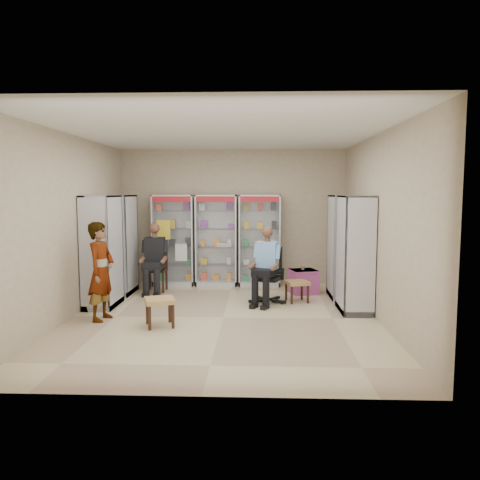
{
  "coord_description": "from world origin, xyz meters",
  "views": [
    {
      "loc": [
        0.56,
        -7.52,
        2.06
      ],
      "look_at": [
        0.25,
        0.7,
        1.22
      ],
      "focal_mm": 35.0,
      "sensor_mm": 36.0,
      "label": 1
    }
  ],
  "objects_px": {
    "cabinet_back_left": "(174,240)",
    "seated_shopkeeper": "(268,268)",
    "pink_trunk": "(303,282)",
    "wooden_chair": "(156,269)",
    "cabinet_right_far": "(343,247)",
    "woven_stool_b": "(160,312)",
    "cabinet_left_near": "(102,251)",
    "office_chair": "(267,275)",
    "cabinet_left_far": "(120,245)",
    "cabinet_back_right": "(259,240)",
    "woven_stool_a": "(297,291)",
    "cabinet_back_mid": "(217,240)",
    "standing_man": "(101,271)",
    "cabinet_right_near": "(355,254)"
  },
  "relations": [
    {
      "from": "cabinet_back_mid",
      "to": "cabinet_left_far",
      "type": "relative_size",
      "value": 1.0
    },
    {
      "from": "cabinet_left_far",
      "to": "woven_stool_b",
      "type": "relative_size",
      "value": 4.58
    },
    {
      "from": "woven_stool_b",
      "to": "standing_man",
      "type": "height_order",
      "value": "standing_man"
    },
    {
      "from": "woven_stool_a",
      "to": "cabinet_back_right",
      "type": "bearing_deg",
      "value": 114.05
    },
    {
      "from": "cabinet_back_mid",
      "to": "woven_stool_a",
      "type": "bearing_deg",
      "value": -43.61
    },
    {
      "from": "cabinet_back_right",
      "to": "wooden_chair",
      "type": "height_order",
      "value": "cabinet_back_right"
    },
    {
      "from": "seated_shopkeeper",
      "to": "standing_man",
      "type": "distance_m",
      "value": 2.96
    },
    {
      "from": "seated_shopkeeper",
      "to": "woven_stool_b",
      "type": "height_order",
      "value": "seated_shopkeeper"
    },
    {
      "from": "cabinet_right_far",
      "to": "woven_stool_b",
      "type": "distance_m",
      "value": 3.9
    },
    {
      "from": "cabinet_right_far",
      "to": "standing_man",
      "type": "distance_m",
      "value": 4.56
    },
    {
      "from": "wooden_chair",
      "to": "standing_man",
      "type": "height_order",
      "value": "standing_man"
    },
    {
      "from": "pink_trunk",
      "to": "wooden_chair",
      "type": "bearing_deg",
      "value": 178.36
    },
    {
      "from": "cabinet_back_mid",
      "to": "seated_shopkeeper",
      "type": "relative_size",
      "value": 1.49
    },
    {
      "from": "office_chair",
      "to": "pink_trunk",
      "type": "xyz_separation_m",
      "value": [
        0.75,
        0.85,
        -0.28
      ]
    },
    {
      "from": "cabinet_left_near",
      "to": "office_chair",
      "type": "relative_size",
      "value": 1.9
    },
    {
      "from": "cabinet_right_far",
      "to": "wooden_chair",
      "type": "height_order",
      "value": "cabinet_right_far"
    },
    {
      "from": "cabinet_back_right",
      "to": "pink_trunk",
      "type": "xyz_separation_m",
      "value": [
        0.89,
        -0.82,
        -0.76
      ]
    },
    {
      "from": "cabinet_back_mid",
      "to": "cabinet_back_right",
      "type": "height_order",
      "value": "same"
    },
    {
      "from": "cabinet_left_far",
      "to": "cabinet_back_right",
      "type": "bearing_deg",
      "value": 108.19
    },
    {
      "from": "cabinet_right_far",
      "to": "woven_stool_b",
      "type": "xyz_separation_m",
      "value": [
        -3.17,
        -2.14,
        -0.78
      ]
    },
    {
      "from": "pink_trunk",
      "to": "cabinet_right_far",
      "type": "bearing_deg",
      "value": -23.04
    },
    {
      "from": "woven_stool_a",
      "to": "wooden_chair",
      "type": "bearing_deg",
      "value": 163.51
    },
    {
      "from": "cabinet_back_left",
      "to": "seated_shopkeeper",
      "type": "height_order",
      "value": "cabinet_back_left"
    },
    {
      "from": "cabinet_back_right",
      "to": "cabinet_left_near",
      "type": "relative_size",
      "value": 1.0
    },
    {
      "from": "cabinet_right_far",
      "to": "seated_shopkeeper",
      "type": "xyz_separation_m",
      "value": [
        -1.49,
        -0.58,
        -0.33
      ]
    },
    {
      "from": "cabinet_left_near",
      "to": "pink_trunk",
      "type": "distance_m",
      "value": 3.99
    },
    {
      "from": "cabinet_left_far",
      "to": "cabinet_left_near",
      "type": "xyz_separation_m",
      "value": [
        0.0,
        -1.1,
        0.0
      ]
    },
    {
      "from": "cabinet_back_left",
      "to": "pink_trunk",
      "type": "bearing_deg",
      "value": -16.3
    },
    {
      "from": "cabinet_left_far",
      "to": "standing_man",
      "type": "xyz_separation_m",
      "value": [
        0.28,
        -2.01,
        -0.21
      ]
    },
    {
      "from": "cabinet_back_left",
      "to": "cabinet_back_mid",
      "type": "bearing_deg",
      "value": 0.0
    },
    {
      "from": "pink_trunk",
      "to": "standing_man",
      "type": "bearing_deg",
      "value": -148.33
    },
    {
      "from": "cabinet_back_right",
      "to": "cabinet_right_far",
      "type": "relative_size",
      "value": 1.0
    },
    {
      "from": "woven_stool_b",
      "to": "standing_man",
      "type": "relative_size",
      "value": 0.28
    },
    {
      "from": "cabinet_right_near",
      "to": "wooden_chair",
      "type": "height_order",
      "value": "cabinet_right_near"
    },
    {
      "from": "cabinet_right_near",
      "to": "office_chair",
      "type": "bearing_deg",
      "value": 69.07
    },
    {
      "from": "office_chair",
      "to": "seated_shopkeeper",
      "type": "distance_m",
      "value": 0.15
    },
    {
      "from": "cabinet_right_near",
      "to": "office_chair",
      "type": "height_order",
      "value": "cabinet_right_near"
    },
    {
      "from": "cabinet_left_far",
      "to": "standing_man",
      "type": "height_order",
      "value": "cabinet_left_far"
    },
    {
      "from": "wooden_chair",
      "to": "woven_stool_a",
      "type": "bearing_deg",
      "value": -16.49
    },
    {
      "from": "cabinet_right_far",
      "to": "cabinet_left_near",
      "type": "xyz_separation_m",
      "value": [
        -4.46,
        -0.9,
        0.0
      ]
    },
    {
      "from": "pink_trunk",
      "to": "woven_stool_a",
      "type": "xyz_separation_m",
      "value": [
        -0.19,
        -0.76,
        -0.04
      ]
    },
    {
      "from": "pink_trunk",
      "to": "woven_stool_a",
      "type": "bearing_deg",
      "value": -104.21
    },
    {
      "from": "woven_stool_a",
      "to": "woven_stool_b",
      "type": "xyz_separation_m",
      "value": [
        -2.24,
        -1.69,
        0.02
      ]
    },
    {
      "from": "seated_shopkeeper",
      "to": "standing_man",
      "type": "xyz_separation_m",
      "value": [
        -2.69,
        -1.23,
        0.13
      ]
    },
    {
      "from": "cabinet_right_near",
      "to": "standing_man",
      "type": "relative_size",
      "value": 1.26
    },
    {
      "from": "cabinet_back_left",
      "to": "cabinet_back_mid",
      "type": "height_order",
      "value": "same"
    },
    {
      "from": "cabinet_right_near",
      "to": "cabinet_left_near",
      "type": "distance_m",
      "value": 4.46
    },
    {
      "from": "cabinet_back_left",
      "to": "cabinet_right_far",
      "type": "relative_size",
      "value": 1.0
    },
    {
      "from": "wooden_chair",
      "to": "office_chair",
      "type": "distance_m",
      "value": 2.48
    },
    {
      "from": "cabinet_back_left",
      "to": "cabinet_left_near",
      "type": "height_order",
      "value": "same"
    }
  ]
}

